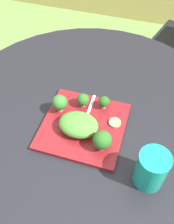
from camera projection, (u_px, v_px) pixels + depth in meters
The scene contains 11 objects.
ground_plane at pixel (89, 193), 1.49m from camera, with size 12.00×12.00×0.00m, color #70994C.
patio_table at pixel (89, 144), 1.09m from camera, with size 1.07×1.07×0.74m.
salad_plate at pixel (84, 126), 0.87m from camera, with size 0.27×0.27×0.01m, color maroon.
drinking_glass at pixel (151, 170), 0.72m from camera, with size 0.09×0.09×0.12m.
fork at pixel (89, 115), 0.89m from camera, with size 0.02×0.15×0.00m.
lettuce_mound at pixel (78, 125), 0.83m from camera, with size 0.13×0.10×0.06m, color #519338.
broccoli_floret_0 at pixel (104, 102), 0.90m from camera, with size 0.04×0.04×0.05m.
broccoli_floret_1 at pixel (59, 103), 0.88m from camera, with size 0.05×0.05×0.07m.
broccoli_floret_2 at pixel (102, 140), 0.78m from camera, with size 0.06×0.06×0.07m.
broccoli_floret_3 at pixel (83, 100), 0.90m from camera, with size 0.04×0.04×0.05m.
cucumber_slice_0 at pixel (115, 123), 0.87m from camera, with size 0.04×0.04×0.01m, color #8EB766.
Camera 1 is at (0.16, -0.57, 1.45)m, focal length 41.48 mm.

